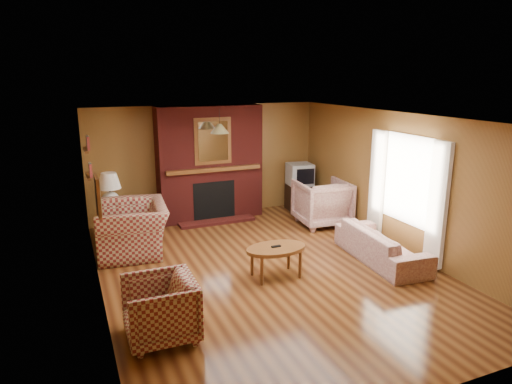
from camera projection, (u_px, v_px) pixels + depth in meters
name	position (u px, v px, depth m)	size (l,w,h in m)	color
floor	(268.00, 270.00, 7.23)	(6.50, 6.50, 0.00)	#41200E
ceiling	(269.00, 118.00, 6.63)	(6.50, 6.50, 0.00)	white
wall_back	(206.00, 161.00, 9.83)	(6.50, 6.50, 0.00)	olive
wall_front	(421.00, 285.00, 4.03)	(6.50, 6.50, 0.00)	olive
wall_left	(96.00, 217.00, 5.99)	(6.50, 6.50, 0.00)	olive
wall_right	(400.00, 183.00, 7.87)	(6.50, 6.50, 0.00)	olive
fireplace	(210.00, 164.00, 9.60)	(2.20, 0.82, 2.40)	#561512
window_right	(406.00, 190.00, 7.70)	(0.10, 1.85, 2.00)	beige
bookshelf	(88.00, 158.00, 7.59)	(0.09, 0.55, 0.71)	brown
botanical_print	(98.00, 196.00, 5.65)	(0.05, 0.40, 0.50)	brown
pendant_light	(220.00, 129.00, 8.78)	(0.36, 0.36, 0.48)	black
plaid_loveseat	(132.00, 228.00, 7.87)	(1.33, 1.16, 0.87)	maroon
plaid_armchair	(160.00, 309.00, 5.28)	(0.80, 0.82, 0.75)	maroon
floral_sofa	(381.00, 245.00, 7.56)	(1.89, 0.74, 0.55)	beige
floral_armchair	(322.00, 203.00, 9.35)	(0.99, 1.02, 0.93)	beige
coffee_table	(276.00, 251.00, 6.90)	(0.94, 0.58, 0.50)	brown
side_table	(113.00, 224.00, 8.55)	(0.44, 0.44, 0.58)	brown
table_lamp	(110.00, 189.00, 8.38)	(0.42, 0.42, 0.69)	white
tv_stand	(299.00, 197.00, 10.43)	(0.54, 0.49, 0.58)	black
crt_tv	(300.00, 174.00, 10.29)	(0.59, 0.59, 0.49)	#9B9EA3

